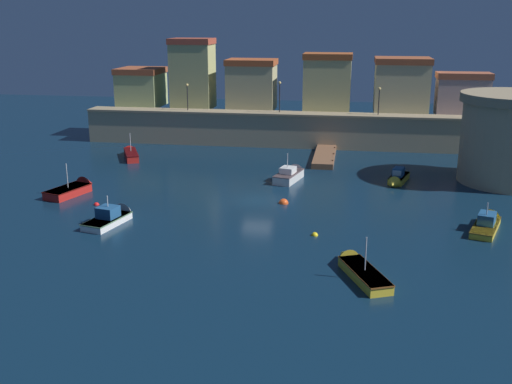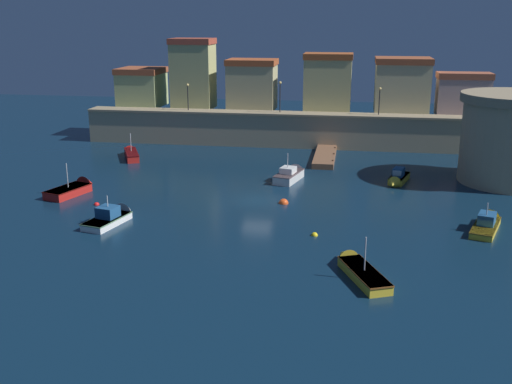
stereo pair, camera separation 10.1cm
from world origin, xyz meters
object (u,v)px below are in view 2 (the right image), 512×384
at_px(quay_lamp_2, 380,96).
at_px(moored_boat_1, 114,216).
at_px(quay_lamp_1, 280,92).
at_px(moored_boat_2, 357,268).
at_px(quay_lamp_0, 188,92).
at_px(moored_boat_6, 398,179).
at_px(mooring_buoy_1, 284,203).
at_px(mooring_buoy_2, 97,205).
at_px(moored_boat_4, 131,153).
at_px(moored_boat_3, 75,189).
at_px(moored_boat_5, 488,222).
at_px(mooring_buoy_0, 314,235).
at_px(moored_boat_0, 291,174).

height_order(quay_lamp_2, moored_boat_1, quay_lamp_2).
xyz_separation_m(quay_lamp_1, moored_boat_2, (9.25, -36.32, -6.09)).
relative_size(quay_lamp_0, moored_boat_6, 0.67).
bearing_deg(mooring_buoy_1, moored_boat_2, -65.70).
bearing_deg(quay_lamp_0, mooring_buoy_2, -91.64).
bearing_deg(moored_boat_4, mooring_buoy_1, -152.86).
height_order(quay_lamp_1, moored_boat_2, quay_lamp_1).
distance_m(quay_lamp_2, moored_boat_3, 35.47).
relative_size(quay_lamp_2, moored_boat_5, 0.51).
bearing_deg(mooring_buoy_0, moored_boat_5, 17.44).
relative_size(mooring_buoy_0, mooring_buoy_1, 0.60).
bearing_deg(moored_boat_1, quay_lamp_0, 17.54).
bearing_deg(quay_lamp_1, mooring_buoy_0, -78.27).
relative_size(moored_boat_0, moored_boat_2, 0.89).
distance_m(moored_boat_5, mooring_buoy_1, 15.80).
distance_m(quay_lamp_1, mooring_buoy_1, 24.09).
xyz_separation_m(quay_lamp_2, moored_boat_4, (-26.79, -8.59, -5.71)).
height_order(quay_lamp_2, moored_boat_2, quay_lamp_2).
distance_m(moored_boat_4, mooring_buoy_0, 30.62).
xyz_separation_m(moored_boat_2, moored_boat_5, (9.42, 9.98, 0.04)).
distance_m(mooring_buoy_0, mooring_buoy_2, 18.67).
height_order(quay_lamp_2, moored_boat_5, quay_lamp_2).
distance_m(quay_lamp_2, mooring_buoy_0, 31.27).
xyz_separation_m(quay_lamp_0, moored_boat_4, (-4.24, -8.59, -5.73)).
bearing_deg(quay_lamp_1, quay_lamp_0, -180.00).
xyz_separation_m(mooring_buoy_1, mooring_buoy_2, (-15.10, -2.88, 0.00)).
xyz_separation_m(quay_lamp_2, mooring_buoy_1, (-8.19, -22.99, -6.14)).
bearing_deg(moored_boat_6, moored_boat_0, -72.95).
distance_m(moored_boat_1, mooring_buoy_2, 4.76).
xyz_separation_m(moored_boat_1, moored_boat_2, (18.10, -6.79, -0.07)).
distance_m(quay_lamp_2, mooring_buoy_1, 25.17).
distance_m(quay_lamp_0, quay_lamp_2, 22.55).
xyz_separation_m(quay_lamp_1, mooring_buoy_1, (3.23, -22.99, -6.42)).
height_order(moored_boat_3, moored_boat_4, moored_boat_3).
bearing_deg(moored_boat_1, moored_boat_6, -43.17).
xyz_separation_m(moored_boat_2, moored_boat_6, (3.64, 21.29, 0.12)).
relative_size(quay_lamp_0, moored_boat_3, 0.58).
bearing_deg(moored_boat_0, moored_boat_4, 84.46).
height_order(quay_lamp_2, mooring_buoy_0, quay_lamp_2).
distance_m(moored_boat_4, moored_boat_6, 28.99).
relative_size(quay_lamp_1, quay_lamp_2, 1.16).
bearing_deg(moored_boat_3, quay_lamp_2, -32.28).
bearing_deg(moored_boat_4, mooring_buoy_0, -160.10).
bearing_deg(quay_lamp_2, moored_boat_4, -162.23).
height_order(quay_lamp_1, mooring_buoy_1, quay_lamp_1).
distance_m(moored_boat_0, moored_boat_6, 9.86).
xyz_separation_m(moored_boat_3, moored_boat_6, (28.02, 7.78, 0.07)).
bearing_deg(moored_boat_2, moored_boat_0, -7.00).
height_order(moored_boat_4, mooring_buoy_1, moored_boat_4).
distance_m(moored_boat_0, mooring_buoy_2, 18.38).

